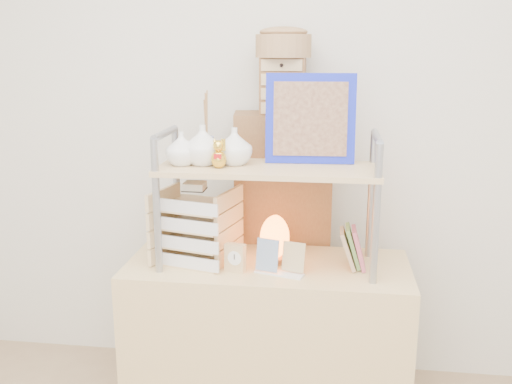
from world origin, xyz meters
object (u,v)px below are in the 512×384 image
cabinet (281,251)px  salt_lamp (275,238)px  letter_tray (196,230)px  desk (267,343)px

cabinet → salt_lamp: 0.39m
cabinet → letter_tray: cabinet is taller
cabinet → letter_tray: size_ratio=3.89×
cabinet → salt_lamp: size_ratio=6.54×
cabinet → letter_tray: (-0.33, -0.37, 0.21)m
salt_lamp → cabinet: bearing=90.1°
letter_tray → salt_lamp: (0.34, 0.03, -0.03)m
desk → cabinet: 0.48m
salt_lamp → letter_tray: bearing=-174.7°
letter_tray → salt_lamp: 0.34m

